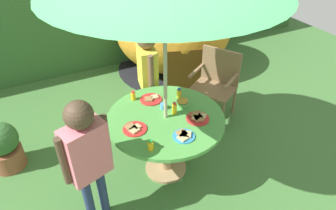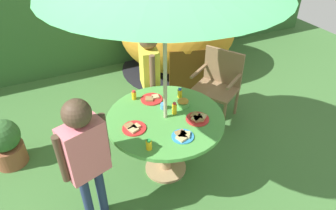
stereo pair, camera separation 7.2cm
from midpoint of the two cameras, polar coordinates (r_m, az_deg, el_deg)
ground_plane at (r=3.55m, az=0.16°, el=-11.84°), size 10.00×10.00×0.02m
hedge_backdrop at (r=5.55m, az=-13.93°, el=17.49°), size 9.00×0.70×1.97m
garden_table at (r=3.13m, az=0.17°, el=-4.18°), size 1.19×1.19×0.74m
wooden_chair at (r=4.13m, az=9.91°, el=4.47°), size 0.67×0.69×0.91m
dome_tent at (r=5.18m, az=2.22°, el=13.97°), size 2.41×2.41×1.43m
potted_plant at (r=3.84m, az=-27.62°, el=-6.32°), size 0.37×0.37×0.59m
child_in_yellow_shirt at (r=3.67m, az=-2.96°, el=6.93°), size 0.26×0.45×1.34m
child_in_pink_shirt at (r=2.59m, az=-14.57°, el=-8.13°), size 0.44×0.29×1.35m
snack_bowl at (r=3.20m, az=3.46°, el=0.44°), size 0.14×0.14×0.07m
plate_center_back at (r=2.81m, az=3.49°, el=-5.78°), size 0.21×0.21×0.03m
plate_center_front at (r=2.91m, az=-5.74°, el=-4.30°), size 0.23×0.23×0.03m
plate_back_edge at (r=3.29m, az=-2.44°, el=1.16°), size 0.24×0.24×0.03m
plate_mid_left at (r=3.03m, az=6.25°, el=-2.49°), size 0.23×0.23×0.03m
juice_bottle_near_left at (r=3.31m, az=2.84°, el=2.22°), size 0.05×0.05×0.11m
juice_bottle_near_right at (r=3.06m, az=1.88°, el=-0.65°), size 0.05×0.05×0.13m
juice_bottle_far_left at (r=3.30m, az=-5.76°, el=1.83°), size 0.05×0.05×0.11m
juice_bottle_far_right at (r=2.67m, az=-2.81°, el=-7.44°), size 0.05×0.05×0.11m
cup_near at (r=3.15m, az=-0.18°, el=-0.19°), size 0.07×0.07×0.06m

